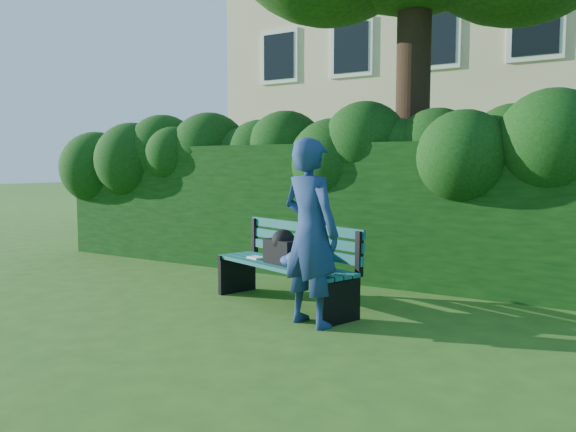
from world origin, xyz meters
The scene contains 5 objects.
ground centered at (0.00, 0.00, 0.00)m, with size 80.00×80.00×0.00m, color #30581C.
apartment_building centered at (0.00, 13.99, 6.00)m, with size 16.00×8.08×12.00m.
hedge centered at (0.00, 2.20, 0.90)m, with size 10.00×1.00×1.80m.
park_bench centered at (0.21, 0.31, 0.50)m, with size 1.92×1.13×0.89m.
man_reading centered at (0.71, -0.16, 0.89)m, with size 0.65×0.42×1.77m, color navy.
Camera 1 is at (3.25, -4.75, 1.52)m, focal length 35.00 mm.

